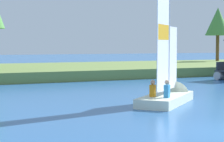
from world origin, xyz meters
TOP-DOWN VIEW (x-y plane):
  - shore_bank at (0.00, 25.06)m, footprint 80.00×14.18m
  - shoreline_tree_midright at (22.14, 28.56)m, footprint 2.80×2.80m
  - sailboat at (1.67, 6.58)m, footprint 4.38×4.06m

SIDE VIEW (x-z plane):
  - shore_bank at x=0.00m, z-range 0.00..0.74m
  - sailboat at x=1.67m, z-range -2.91..3.86m
  - shoreline_tree_midright at x=22.14m, z-range 2.13..8.09m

